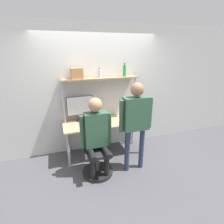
# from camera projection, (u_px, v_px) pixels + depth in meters

# --- Properties ---
(ground_plane) EXTENTS (12.00, 12.00, 0.00)m
(ground_plane) POSITION_uv_depth(u_px,v_px,m) (109.00, 161.00, 3.61)
(ground_plane) COLOR #4C4C51
(wall_back) EXTENTS (8.00, 0.06, 2.70)m
(wall_back) POSITION_uv_depth(u_px,v_px,m) (99.00, 90.00, 3.79)
(wall_back) COLOR silver
(wall_back) RESTS_ON ground_plane
(desk) EXTENTS (1.67, 0.67, 0.76)m
(desk) POSITION_uv_depth(u_px,v_px,m) (104.00, 125.00, 3.70)
(desk) COLOR tan
(desk) RESTS_ON ground_plane
(shelf_unit) EXTENTS (1.59, 0.29, 1.65)m
(shelf_unit) POSITION_uv_depth(u_px,v_px,m) (101.00, 89.00, 3.61)
(shelf_unit) COLOR #997A56
(shelf_unit) RESTS_ON ground_plane
(monitor) EXTENTS (0.55, 0.20, 0.53)m
(monitor) POSITION_uv_depth(u_px,v_px,m) (80.00, 107.00, 3.61)
(monitor) COLOR #333338
(monitor) RESTS_ON desk
(laptop) EXTENTS (0.30, 0.23, 0.23)m
(laptop) POSITION_uv_depth(u_px,v_px,m) (92.00, 122.00, 3.45)
(laptop) COLOR #BCBCC1
(laptop) RESTS_ON desk
(cell_phone) EXTENTS (0.07, 0.15, 0.01)m
(cell_phone) POSITION_uv_depth(u_px,v_px,m) (105.00, 123.00, 3.55)
(cell_phone) COLOR black
(cell_phone) RESTS_ON desk
(office_chair) EXTENTS (0.56, 0.56, 0.93)m
(office_chair) POSITION_uv_depth(u_px,v_px,m) (97.00, 158.00, 3.21)
(office_chair) COLOR black
(office_chair) RESTS_ON ground_plane
(person_seated) EXTENTS (0.55, 0.48, 1.45)m
(person_seated) POSITION_uv_depth(u_px,v_px,m) (96.00, 132.00, 2.98)
(person_seated) COLOR black
(person_seated) RESTS_ON ground_plane
(person_standing) EXTENTS (0.62, 0.23, 1.67)m
(person_standing) POSITION_uv_depth(u_px,v_px,m) (136.00, 117.00, 3.04)
(person_standing) COLOR #2D3856
(person_standing) RESTS_ON ground_plane
(bottle_green) EXTENTS (0.07, 0.07, 0.27)m
(bottle_green) POSITION_uv_depth(u_px,v_px,m) (124.00, 71.00, 3.64)
(bottle_green) COLOR #2D8C3F
(bottle_green) RESTS_ON shelf_unit
(bottle_clear) EXTENTS (0.08, 0.08, 0.19)m
(bottle_clear) POSITION_uv_depth(u_px,v_px,m) (100.00, 73.00, 3.50)
(bottle_clear) COLOR silver
(bottle_clear) RESTS_ON shelf_unit
(storage_box) EXTENTS (0.22, 0.21, 0.20)m
(storage_box) POSITION_uv_depth(u_px,v_px,m) (77.00, 73.00, 3.35)
(storage_box) COLOR #B27A47
(storage_box) RESTS_ON shelf_unit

